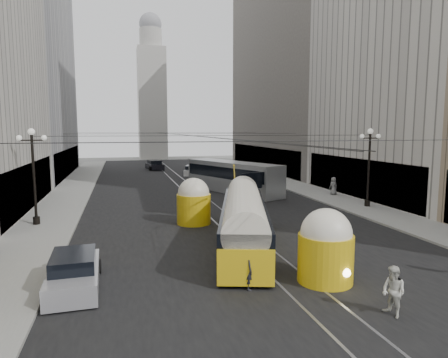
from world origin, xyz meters
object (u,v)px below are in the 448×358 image
pedestrian_sidewalk_right (333,186)px  streetcar (244,218)px  pedestrian_crossing_b (394,292)px  pedestrian_crossing_a (249,270)px  sedan_silver (74,273)px  city_bus (233,176)px

pedestrian_sidewalk_right → streetcar: bearing=38.8°
pedestrian_crossing_b → streetcar: bearing=-174.4°
pedestrian_crossing_a → sedan_silver: bearing=90.0°
city_bus → pedestrian_sidewalk_right: (8.83, -4.67, -0.72)m
pedestrian_sidewalk_right → city_bus: bearing=-34.9°
city_bus → sedan_silver: size_ratio=2.74×
city_bus → pedestrian_crossing_b: size_ratio=7.25×
city_bus → pedestrian_sidewalk_right: size_ratio=7.48×
sedan_silver → pedestrian_crossing_a: pedestrian_crossing_a is taller
pedestrian_crossing_b → pedestrian_sidewalk_right: size_ratio=1.03×
streetcar → pedestrian_crossing_b: size_ratio=8.00×
streetcar → pedestrian_crossing_a: streetcar is taller
city_bus → pedestrian_crossing_a: size_ratio=7.96×
streetcar → sedan_silver: (-8.49, -4.00, -0.91)m
city_bus → pedestrian_sidewalk_right: city_bus is taller
streetcar → sedan_silver: streetcar is taller
sedan_silver → pedestrian_crossing_a: bearing=-15.2°
sedan_silver → pedestrian_crossing_b: (10.98, -5.34, 0.23)m
sedan_silver → pedestrian_sidewalk_right: (21.84, 17.71, 0.35)m
pedestrian_crossing_b → pedestrian_sidewalk_right: bearing=145.5°
sedan_silver → pedestrian_sidewalk_right: bearing=39.0°
streetcar → pedestrian_crossing_b: 9.70m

